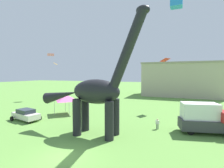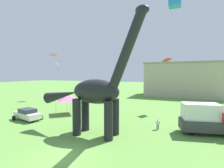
{
  "view_description": "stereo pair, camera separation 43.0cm",
  "coord_description": "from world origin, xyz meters",
  "px_view_note": "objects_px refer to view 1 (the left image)",
  "views": [
    {
      "loc": [
        8.01,
        -10.17,
        6.31
      ],
      "look_at": [
        1.13,
        7.24,
        5.19
      ],
      "focal_mm": 27.27,
      "sensor_mm": 36.0,
      "label": 1
    },
    {
      "loc": [
        8.4,
        -10.01,
        6.31
      ],
      "look_at": [
        1.13,
        7.24,
        5.19
      ],
      "focal_mm": 27.27,
      "sensor_mm": 36.0,
      "label": 2
    }
  ],
  "objects_px": {
    "parked_box_truck": "(207,118)",
    "kite_apex": "(55,64)",
    "person_strolling_adult": "(157,123)",
    "kite_high_right": "(165,60)",
    "dinosaur_sculpture": "(96,92)",
    "festival_canopy_tent": "(67,98)",
    "parked_sedan_left": "(26,115)",
    "kite_far_left": "(51,55)"
  },
  "relations": [
    {
      "from": "kite_apex",
      "to": "kite_high_right",
      "type": "height_order",
      "value": "kite_high_right"
    },
    {
      "from": "dinosaur_sculpture",
      "to": "kite_far_left",
      "type": "relative_size",
      "value": 5.96
    },
    {
      "from": "dinosaur_sculpture",
      "to": "kite_apex",
      "type": "bearing_deg",
      "value": 118.18
    },
    {
      "from": "kite_far_left",
      "to": "kite_high_right",
      "type": "xyz_separation_m",
      "value": [
        27.48,
        -3.85,
        -2.42
      ]
    },
    {
      "from": "festival_canopy_tent",
      "to": "kite_apex",
      "type": "xyz_separation_m",
      "value": [
        -2.6,
        0.56,
        5.42
      ]
    },
    {
      "from": "dinosaur_sculpture",
      "to": "festival_canopy_tent",
      "type": "height_order",
      "value": "dinosaur_sculpture"
    },
    {
      "from": "dinosaur_sculpture",
      "to": "kite_apex",
      "type": "distance_m",
      "value": 13.46
    },
    {
      "from": "parked_sedan_left",
      "to": "person_strolling_adult",
      "type": "xyz_separation_m",
      "value": [
        17.01,
        2.84,
        -0.08
      ]
    },
    {
      "from": "festival_canopy_tent",
      "to": "kite_far_left",
      "type": "distance_m",
      "value": 19.88
    },
    {
      "from": "person_strolling_adult",
      "to": "kite_high_right",
      "type": "height_order",
      "value": "kite_high_right"
    },
    {
      "from": "festival_canopy_tent",
      "to": "kite_apex",
      "type": "distance_m",
      "value": 6.03
    },
    {
      "from": "festival_canopy_tent",
      "to": "person_strolling_adult",
      "type": "bearing_deg",
      "value": -9.36
    },
    {
      "from": "parked_sedan_left",
      "to": "kite_far_left",
      "type": "relative_size",
      "value": 2.15
    },
    {
      "from": "kite_high_right",
      "to": "kite_far_left",
      "type": "bearing_deg",
      "value": 172.02
    },
    {
      "from": "kite_far_left",
      "to": "kite_apex",
      "type": "height_order",
      "value": "kite_far_left"
    },
    {
      "from": "kite_high_right",
      "to": "dinosaur_sculpture",
      "type": "bearing_deg",
      "value": -111.31
    },
    {
      "from": "parked_sedan_left",
      "to": "parked_box_truck",
      "type": "height_order",
      "value": "parked_box_truck"
    },
    {
      "from": "parked_box_truck",
      "to": "festival_canopy_tent",
      "type": "bearing_deg",
      "value": 161.94
    },
    {
      "from": "parked_box_truck",
      "to": "festival_canopy_tent",
      "type": "xyz_separation_m",
      "value": [
        -19.07,
        1.84,
        0.9
      ]
    },
    {
      "from": "kite_high_right",
      "to": "festival_canopy_tent",
      "type": "bearing_deg",
      "value": -150.09
    },
    {
      "from": "dinosaur_sculpture",
      "to": "kite_far_left",
      "type": "height_order",
      "value": "dinosaur_sculpture"
    },
    {
      "from": "parked_box_truck",
      "to": "kite_apex",
      "type": "height_order",
      "value": "kite_apex"
    },
    {
      "from": "person_strolling_adult",
      "to": "kite_high_right",
      "type": "xyz_separation_m",
      "value": [
        -0.07,
        10.38,
        7.91
      ]
    },
    {
      "from": "parked_sedan_left",
      "to": "person_strolling_adult",
      "type": "height_order",
      "value": "parked_sedan_left"
    },
    {
      "from": "parked_sedan_left",
      "to": "parked_box_truck",
      "type": "xyz_separation_m",
      "value": [
        21.99,
        3.31,
        0.84
      ]
    },
    {
      "from": "kite_apex",
      "to": "person_strolling_adult",
      "type": "bearing_deg",
      "value": -9.8
    },
    {
      "from": "parked_box_truck",
      "to": "kite_far_left",
      "type": "height_order",
      "value": "kite_far_left"
    },
    {
      "from": "kite_apex",
      "to": "kite_far_left",
      "type": "bearing_deg",
      "value": 133.75
    },
    {
      "from": "dinosaur_sculpture",
      "to": "festival_canopy_tent",
      "type": "bearing_deg",
      "value": 113.09
    },
    {
      "from": "parked_box_truck",
      "to": "kite_far_left",
      "type": "xyz_separation_m",
      "value": [
        -32.53,
        13.75,
        9.4
      ]
    },
    {
      "from": "kite_high_right",
      "to": "person_strolling_adult",
      "type": "bearing_deg",
      "value": -89.61
    },
    {
      "from": "dinosaur_sculpture",
      "to": "kite_apex",
      "type": "xyz_separation_m",
      "value": [
        -10.93,
        7.06,
        3.46
      ]
    },
    {
      "from": "person_strolling_adult",
      "to": "kite_far_left",
      "type": "distance_m",
      "value": 32.68
    },
    {
      "from": "parked_box_truck",
      "to": "kite_high_right",
      "type": "xyz_separation_m",
      "value": [
        -5.05,
        9.9,
        6.98
      ]
    },
    {
      "from": "parked_box_truck",
      "to": "festival_canopy_tent",
      "type": "distance_m",
      "value": 19.18
    },
    {
      "from": "dinosaur_sculpture",
      "to": "festival_canopy_tent",
      "type": "xyz_separation_m",
      "value": [
        -8.34,
        6.49,
        -1.96
      ]
    },
    {
      "from": "kite_apex",
      "to": "kite_high_right",
      "type": "distance_m",
      "value": 18.24
    },
    {
      "from": "parked_sedan_left",
      "to": "festival_canopy_tent",
      "type": "bearing_deg",
      "value": 72.97
    },
    {
      "from": "parked_sedan_left",
      "to": "kite_high_right",
      "type": "relative_size",
      "value": 2.08
    },
    {
      "from": "festival_canopy_tent",
      "to": "kite_high_right",
      "type": "bearing_deg",
      "value": 29.91
    },
    {
      "from": "kite_far_left",
      "to": "kite_high_right",
      "type": "relative_size",
      "value": 0.97
    },
    {
      "from": "parked_box_truck",
      "to": "kite_far_left",
      "type": "bearing_deg",
      "value": 144.54
    }
  ]
}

